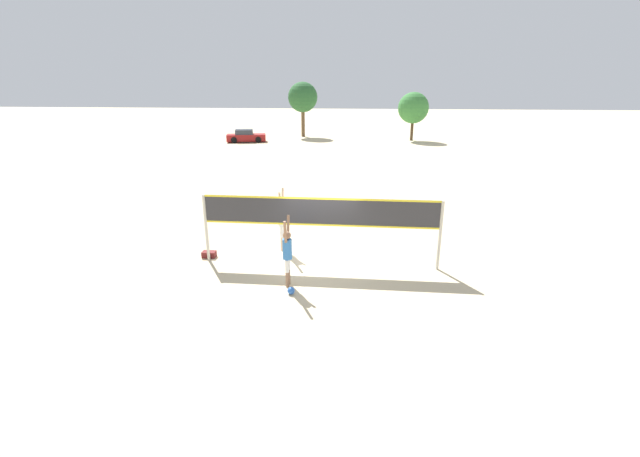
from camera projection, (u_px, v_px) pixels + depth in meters
ground_plane at (320, 264)px, 14.68m from camera, size 200.00×200.00×0.00m
volleyball_net at (320, 216)px, 14.13m from camera, size 7.98×0.10×2.36m
player_spiker at (287, 251)px, 12.78m from camera, size 0.28×0.71×2.17m
player_blocker at (282, 218)px, 15.62m from camera, size 0.28×0.73×2.29m
volleyball at (291, 291)px, 12.56m from camera, size 0.22×0.22×0.22m
gear_bag at (209, 254)px, 15.25m from camera, size 0.47×0.29×0.22m
parked_car_near at (246, 136)px, 45.88m from camera, size 4.40×2.67×1.31m
tree_left_cluster at (303, 97)px, 49.46m from camera, size 3.42×3.42×6.20m
tree_right_cluster at (413, 108)px, 46.16m from camera, size 3.30×3.30×5.13m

